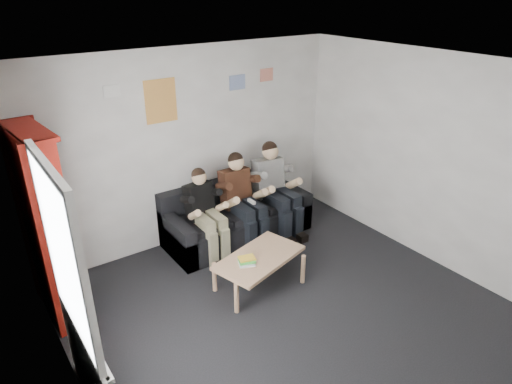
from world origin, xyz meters
The scene contains 14 objects.
room_shell centered at (0.00, 0.00, 1.35)m, with size 5.00×5.00×5.00m.
sofa centered at (0.44, 2.10, 0.29)m, with size 2.10×0.86×0.81m.
bookshelf centered at (-2.06, 1.87, 1.07)m, with size 0.32×0.96×2.14m.
coffee_table centered at (0.00, 0.91, 0.38)m, with size 1.08×0.60×0.43m.
game_cases centered at (-0.20, 0.88, 0.46)m, with size 0.23×0.20×0.04m.
person_left centered at (-0.14, 1.91, 0.61)m, with size 0.36×0.77×1.22m.
person_middle centered at (0.44, 1.91, 0.65)m, with size 0.41×0.87×1.31m.
person_right centered at (1.03, 1.90, 0.66)m, with size 0.43×0.91×1.35m.
radiator centered at (-2.15, 0.20, 0.35)m, with size 0.10×0.64×0.60m.
window centered at (-2.22, 0.20, 1.03)m, with size 0.05×1.30×2.36m.
poster_large centered at (-0.40, 2.49, 2.05)m, with size 0.42×0.01×0.55m, color #EDD553.
poster_blue centered at (0.75, 2.49, 2.15)m, with size 0.25×0.01×0.20m, color blue.
poster_pink centered at (1.25, 2.49, 2.20)m, with size 0.22×0.01×0.18m, color #CA3F88.
poster_sign centered at (-1.00, 2.49, 2.25)m, with size 0.20×0.01×0.14m, color white.
Camera 1 is at (-2.69, -2.84, 3.42)m, focal length 32.00 mm.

